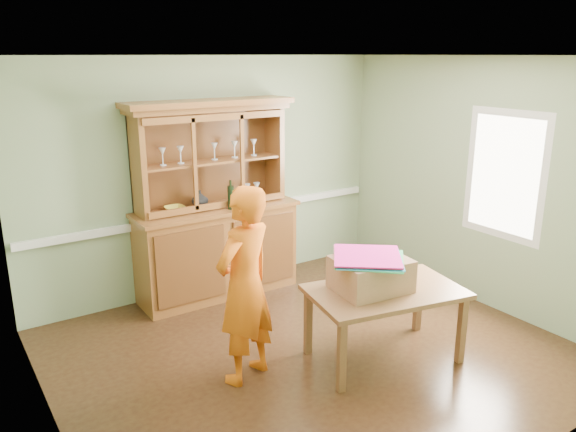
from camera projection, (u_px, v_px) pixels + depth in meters
floor at (312, 352)px, 5.30m from camera, size 4.50×4.50×0.00m
ceiling at (316, 55)px, 4.54m from camera, size 4.50×4.50×0.00m
wall_back at (212, 176)px, 6.52m from camera, size 4.50×0.00×4.50m
wall_left at (41, 267)px, 3.72m from camera, size 0.00×4.00×4.00m
wall_right at (480, 184)px, 6.12m from camera, size 0.00×4.00×4.00m
wall_front at (514, 293)px, 3.32m from camera, size 4.50×0.00×4.50m
chair_rail at (215, 213)px, 6.62m from camera, size 4.41×0.05×0.08m
framed_map at (32, 227)px, 3.92m from camera, size 0.03×0.60×0.46m
window_panel at (504, 175)px, 5.82m from camera, size 0.03×0.96×1.36m
china_hutch at (216, 229)px, 6.41m from camera, size 1.90×0.63×2.24m
dining_table at (385, 298)px, 5.05m from camera, size 1.50×1.07×0.68m
cardboard_box at (371, 274)px, 4.99m from camera, size 0.68×0.57×0.29m
kite_stack at (368, 257)px, 4.91m from camera, size 0.80×0.80×0.04m
person at (245, 286)px, 4.67m from camera, size 0.73×0.60×1.71m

